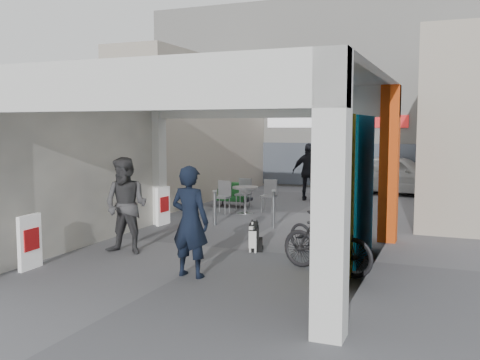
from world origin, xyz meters
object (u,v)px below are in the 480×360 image
at_px(man_back_turned, 126,206).
at_px(white_van, 397,175).
at_px(border_collie, 255,238).
at_px(man_with_dog, 190,221).
at_px(produce_stand, 233,197).
at_px(man_elderly, 340,209).
at_px(man_crates, 309,172).
at_px(bicycle_front, 323,233).
at_px(bicycle_rear, 326,242).
at_px(cafe_set, 245,201).

distance_m(man_back_turned, white_van, 12.74).
xyz_separation_m(border_collie, man_with_dog, (-0.38, -2.18, 0.69)).
bearing_deg(produce_stand, man_elderly, -59.76).
height_order(man_crates, bicycle_front, man_crates).
bearing_deg(border_collie, bicycle_front, -11.43).
xyz_separation_m(man_with_dog, man_elderly, (1.98, 2.99, -0.09)).
bearing_deg(border_collie, man_elderly, 8.54).
height_order(man_elderly, bicycle_front, man_elderly).
xyz_separation_m(man_elderly, bicycle_front, (-0.20, -0.64, -0.42)).
distance_m(man_with_dog, bicycle_front, 2.99).
bearing_deg(bicycle_rear, white_van, 17.85).
bearing_deg(bicycle_front, cafe_set, 62.53).
distance_m(man_back_turned, man_crates, 9.25).
distance_m(produce_stand, man_crates, 3.11).
relative_size(man_elderly, man_crates, 0.87).
bearing_deg(cafe_set, bicycle_rear, -56.51).
distance_m(man_with_dog, bicycle_rear, 2.44).
bearing_deg(white_van, man_elderly, -171.99).
height_order(cafe_set, bicycle_rear, bicycle_rear).
xyz_separation_m(produce_stand, bicycle_rear, (4.60, -6.70, 0.24)).
distance_m(border_collie, bicycle_rear, 2.05).
distance_m(cafe_set, man_elderly, 5.40).
xyz_separation_m(man_elderly, bicycle_rear, (0.14, -1.86, -0.33)).
relative_size(produce_stand, bicycle_rear, 0.64).
distance_m(man_elderly, man_crates, 7.62).
relative_size(cafe_set, bicycle_rear, 0.89).
bearing_deg(produce_stand, man_crates, 38.23).
height_order(man_elderly, man_crates, man_crates).
distance_m(man_crates, bicycle_front, 8.18).
xyz_separation_m(bicycle_front, white_van, (0.38, 10.72, 0.31)).
bearing_deg(cafe_set, man_elderly, -46.78).
xyz_separation_m(bicycle_rear, white_van, (0.04, 11.94, 0.21)).
relative_size(man_back_turned, man_crates, 0.98).
height_order(produce_stand, bicycle_rear, bicycle_rear).
distance_m(cafe_set, white_van, 7.29).
bearing_deg(man_with_dog, man_back_turned, -22.42).
height_order(man_back_turned, white_van, man_back_turned).
relative_size(border_collie, man_crates, 0.34).
bearing_deg(man_with_dog, bicycle_rear, -146.97).
height_order(border_collie, man_with_dog, man_with_dog).
height_order(produce_stand, man_back_turned, man_back_turned).
distance_m(produce_stand, bicycle_rear, 8.13).
height_order(man_elderly, bicycle_rear, man_elderly).
height_order(cafe_set, man_with_dog, man_with_dog).
distance_m(produce_stand, bicycle_front, 6.94).
height_order(man_crates, white_van, man_crates).
bearing_deg(cafe_set, man_with_dog, -76.20).
bearing_deg(bicycle_rear, produce_stand, 52.48).
distance_m(cafe_set, man_with_dog, 7.14).
height_order(man_elderly, white_van, man_elderly).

